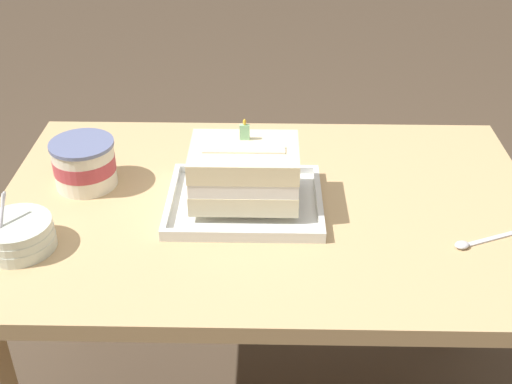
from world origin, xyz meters
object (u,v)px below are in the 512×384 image
birthday_cake (244,172)px  serving_spoon_near_tray (472,243)px  bowl_stack (18,235)px  foil_tray (245,203)px  ice_cream_tub (84,163)px

birthday_cake → serving_spoon_near_tray: (0.44, -0.13, -0.08)m
birthday_cake → bowl_stack: size_ratio=1.59×
serving_spoon_near_tray → bowl_stack: bearing=-178.2°
foil_tray → bowl_stack: size_ratio=2.33×
ice_cream_tub → foil_tray: bearing=-12.7°
bowl_stack → ice_cream_tub: 0.25m
serving_spoon_near_tray → ice_cream_tub: bearing=165.4°
birthday_cake → serving_spoon_near_tray: 0.47m
foil_tray → birthday_cake: 0.07m
bowl_stack → ice_cream_tub: size_ratio=1.00×
birthday_cake → ice_cream_tub: birthday_cake is taller
birthday_cake → bowl_stack: 0.46m
ice_cream_tub → serving_spoon_near_tray: ice_cream_tub is taller
foil_tray → birthday_cake: size_ratio=1.47×
birthday_cake → serving_spoon_near_tray: size_ratio=1.48×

